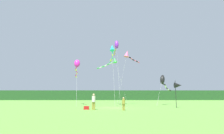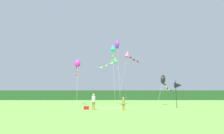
# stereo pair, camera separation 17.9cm
# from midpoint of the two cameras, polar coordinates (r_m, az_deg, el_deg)

# --- Properties ---
(ground_plane) EXTENTS (120.00, 120.00, 0.00)m
(ground_plane) POSITION_cam_midpoint_polar(r_m,az_deg,el_deg) (23.40, -0.10, -12.23)
(ground_plane) COLOR #5B9338
(distant_treeline) EXTENTS (108.00, 2.91, 3.40)m
(distant_treeline) POSITION_cam_midpoint_polar(r_m,az_deg,el_deg) (68.36, -0.35, -8.52)
(distant_treeline) COLOR #234C23
(distant_treeline) RESTS_ON ground
(person_adult) EXTENTS (0.37, 0.37, 1.67)m
(person_adult) POSITION_cam_midpoint_polar(r_m,az_deg,el_deg) (20.14, -5.83, -10.09)
(person_adult) COLOR olive
(person_adult) RESTS_ON ground
(person_child) EXTENTS (0.29, 0.29, 1.30)m
(person_child) POSITION_cam_midpoint_polar(r_m,az_deg,el_deg) (19.24, 3.24, -10.80)
(person_child) COLOR olive
(person_child) RESTS_ON ground
(cooler_box) EXTENTS (0.55, 0.38, 0.36)m
(cooler_box) POSITION_cam_midpoint_polar(r_m,az_deg,el_deg) (20.69, -7.97, -12.10)
(cooler_box) COLOR red
(cooler_box) RESTS_ON ground
(banner_flag_pole) EXTENTS (0.90, 0.70, 3.34)m
(banner_flag_pole) POSITION_cam_midpoint_polar(r_m,az_deg,el_deg) (25.01, 19.12, -5.31)
(banner_flag_pole) COLOR black
(banner_flag_pole) RESTS_ON ground
(kite_rainbow) EXTENTS (4.63, 3.93, 9.85)m
(kite_rainbow) POSITION_cam_midpoint_polar(r_m,az_deg,el_deg) (35.18, 4.60, 3.77)
(kite_rainbow) COLOR #B2B2B2
(kite_rainbow) RESTS_ON ground
(kite_magenta) EXTENTS (1.94, 9.54, 7.50)m
(kite_magenta) POSITION_cam_midpoint_polar(r_m,az_deg,el_deg) (32.11, -10.70, 0.51)
(kite_magenta) COLOR #B2B2B2
(kite_magenta) RESTS_ON ground
(kite_black) EXTENTS (4.76, 8.13, 5.11)m
(kite_black) POSITION_cam_midpoint_polar(r_m,az_deg,el_deg) (32.70, 15.02, -4.05)
(kite_black) COLOR #B2B2B2
(kite_black) RESTS_ON ground
(kite_cyan) EXTENTS (0.91, 8.19, 9.69)m
(kite_cyan) POSITION_cam_midpoint_polar(r_m,az_deg,el_deg) (31.00, -0.14, 5.00)
(kite_cyan) COLOR #B2B2B2
(kite_cyan) RESTS_ON ground
(kite_green) EXTENTS (6.06, 4.50, 9.21)m
(kite_green) POSITION_cam_midpoint_polar(r_m,az_deg,el_deg) (38.02, 0.03, 1.73)
(kite_green) COLOR #B2B2B2
(kite_green) RESTS_ON ground
(kite_purple) EXTENTS (0.91, 6.08, 11.20)m
(kite_purple) POSITION_cam_midpoint_polar(r_m,az_deg,el_deg) (33.58, 1.19, 6.48)
(kite_purple) COLOR #B2B2B2
(kite_purple) RESTS_ON ground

